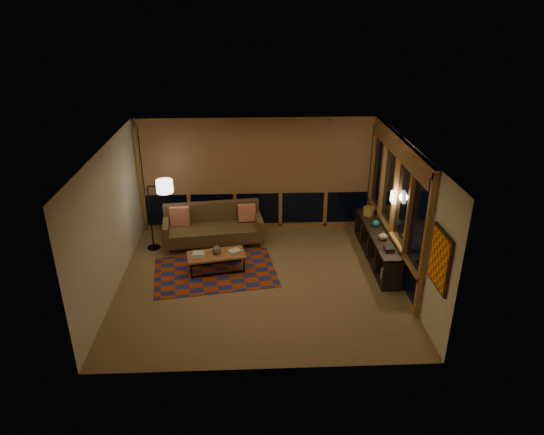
{
  "coord_description": "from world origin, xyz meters",
  "views": [
    {
      "loc": [
        -0.13,
        -8.19,
        5.08
      ],
      "look_at": [
        0.24,
        0.29,
        1.23
      ],
      "focal_mm": 32.0,
      "sensor_mm": 36.0,
      "label": 1
    }
  ],
  "objects_px": {
    "sofa": "(213,227)",
    "floor_lamp": "(150,215)",
    "bookshelf": "(377,245)",
    "coffee_table": "(217,262)"
  },
  "relations": [
    {
      "from": "sofa",
      "to": "bookshelf",
      "type": "height_order",
      "value": "sofa"
    },
    {
      "from": "floor_lamp",
      "to": "bookshelf",
      "type": "height_order",
      "value": "floor_lamp"
    },
    {
      "from": "sofa",
      "to": "floor_lamp",
      "type": "xyz_separation_m",
      "value": [
        -1.33,
        -0.12,
        0.37
      ]
    },
    {
      "from": "sofa",
      "to": "floor_lamp",
      "type": "distance_m",
      "value": 1.38
    },
    {
      "from": "bookshelf",
      "to": "sofa",
      "type": "bearing_deg",
      "value": 166.82
    },
    {
      "from": "bookshelf",
      "to": "coffee_table",
      "type": "bearing_deg",
      "value": -174.03
    },
    {
      "from": "floor_lamp",
      "to": "bookshelf",
      "type": "distance_m",
      "value": 4.91
    },
    {
      "from": "sofa",
      "to": "floor_lamp",
      "type": "bearing_deg",
      "value": 178.02
    },
    {
      "from": "sofa",
      "to": "coffee_table",
      "type": "relative_size",
      "value": 1.87
    },
    {
      "from": "sofa",
      "to": "coffee_table",
      "type": "height_order",
      "value": "sofa"
    }
  ]
}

